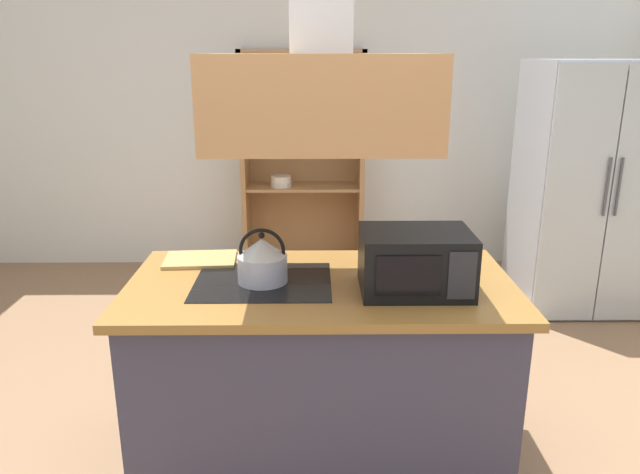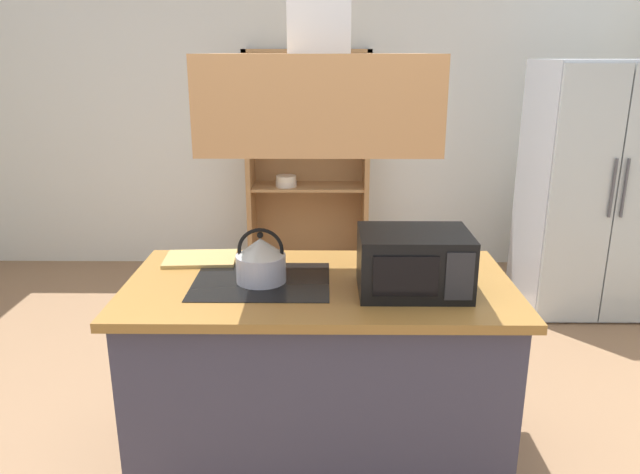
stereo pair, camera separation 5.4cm
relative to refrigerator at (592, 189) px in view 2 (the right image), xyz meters
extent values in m
plane|color=#8E6B4B|center=(-2.08, -1.97, -0.91)|extent=(7.80, 7.80, 0.00)
cube|color=silver|center=(-2.08, 1.03, 0.44)|extent=(6.00, 0.12, 2.70)
cube|color=#3A3848|center=(-1.99, -1.85, -0.48)|extent=(1.63, 0.80, 0.86)
cube|color=olive|center=(-1.99, -1.85, -0.03)|extent=(1.71, 0.88, 0.04)
cube|color=black|center=(-2.24, -1.85, -0.01)|extent=(0.60, 0.48, 0.00)
cube|color=#BA814B|center=(-1.99, -1.85, 0.77)|extent=(0.90, 0.70, 0.36)
cube|color=#B2B8C1|center=(0.00, 0.01, 0.00)|extent=(0.90, 0.72, 1.83)
cube|color=#B2BBBA|center=(-0.23, -0.36, 0.00)|extent=(0.44, 0.03, 1.79)
cylinder|color=#4C4C51|center=(-0.04, -0.39, 0.09)|extent=(0.02, 0.02, 0.40)
cylinder|color=#4C4C51|center=(0.04, -0.39, 0.09)|extent=(0.02, 0.02, 0.40)
cube|color=#A77746|center=(-2.61, 0.77, 0.04)|extent=(0.04, 0.40, 1.90)
cube|color=#A77746|center=(-1.61, 0.77, 0.04)|extent=(0.04, 0.40, 1.90)
cube|color=#A77746|center=(-2.11, 0.77, 0.97)|extent=(1.03, 0.40, 0.03)
cube|color=#A77746|center=(-2.11, 0.77, -0.87)|extent=(1.03, 0.40, 0.08)
cube|color=#A77746|center=(-2.11, 0.96, 0.04)|extent=(1.03, 0.02, 1.90)
cube|color=#A77746|center=(-2.11, 0.77, -0.15)|extent=(0.95, 0.36, 0.02)
cube|color=#A77746|center=(-2.11, 0.77, 0.32)|extent=(0.95, 0.36, 0.02)
cylinder|color=beige|center=(-2.30, 0.72, -0.12)|extent=(0.18, 0.18, 0.05)
cylinder|color=beige|center=(-2.30, 0.72, -0.07)|extent=(0.17, 0.17, 0.05)
cylinder|color=silver|center=(-1.99, 0.73, 0.39)|extent=(0.01, 0.01, 0.12)
cone|color=silver|center=(-1.99, 0.73, 0.49)|extent=(0.07, 0.07, 0.08)
cylinder|color=silver|center=(-1.82, 0.73, 0.39)|extent=(0.01, 0.01, 0.12)
cone|color=silver|center=(-1.82, 0.73, 0.49)|extent=(0.07, 0.07, 0.08)
cylinder|color=#B3B6C7|center=(-2.24, -1.85, 0.05)|extent=(0.22, 0.22, 0.12)
cone|color=#B9C1BE|center=(-2.24, -1.85, 0.15)|extent=(0.21, 0.21, 0.08)
sphere|color=black|center=(-2.24, -1.85, 0.20)|extent=(0.03, 0.03, 0.03)
torus|color=black|center=(-2.24, -1.85, 0.13)|extent=(0.20, 0.02, 0.20)
cube|color=#A88C4F|center=(-2.57, -1.57, 0.00)|extent=(0.35, 0.26, 0.02)
cube|color=black|center=(-1.59, -1.95, 0.12)|extent=(0.46, 0.34, 0.26)
cube|color=black|center=(-1.64, -2.12, 0.12)|extent=(0.26, 0.01, 0.17)
cube|color=#262628|center=(-1.43, -2.12, 0.12)|extent=(0.11, 0.01, 0.20)
camera|label=1|loc=(-2.02, -4.34, 0.96)|focal=33.78mm
camera|label=2|loc=(-1.96, -4.34, 0.96)|focal=33.78mm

